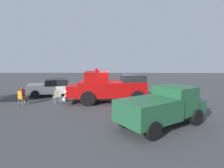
{
  "coord_description": "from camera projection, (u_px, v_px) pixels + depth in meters",
  "views": [
    {
      "loc": [
        -0.2,
        -13.99,
        3.3
      ],
      "look_at": [
        -0.36,
        0.24,
        1.39
      ],
      "focal_mm": 30.8,
      "sensor_mm": 36.0,
      "label": 1
    }
  ],
  "objects": [
    {
      "name": "ground_plane",
      "position": [
        117.0,
        103.0,
        14.3
      ],
      "size": [
        60.0,
        60.0,
        0.0
      ],
      "primitive_type": "plane",
      "color": "#424244"
    },
    {
      "name": "vintage_fire_truck",
      "position": [
        109.0,
        87.0,
        14.37
      ],
      "size": [
        6.1,
        2.72,
        2.59
      ],
      "color": "black",
      "rests_on": "ground"
    },
    {
      "name": "lawn_chair_spare",
      "position": [
        57.0,
        95.0,
        14.19
      ],
      "size": [
        0.68,
        0.68,
        1.02
      ],
      "color": "#B7BABF",
      "rests_on": "ground"
    },
    {
      "name": "parked_pickup",
      "position": [
        163.0,
        106.0,
        9.31
      ],
      "size": [
        4.94,
        4.27,
        1.9
      ],
      "color": "black",
      "rests_on": "ground"
    },
    {
      "name": "classic_hot_rod",
      "position": [
        53.0,
        87.0,
        16.98
      ],
      "size": [
        4.69,
        2.9,
        1.46
      ],
      "color": "black",
      "rests_on": "ground"
    },
    {
      "name": "lawn_chair_near_truck",
      "position": [
        22.0,
        97.0,
        13.62
      ],
      "size": [
        0.67,
        0.68,
        1.02
      ],
      "color": "#B7BABF",
      "rests_on": "ground"
    },
    {
      "name": "lawn_chair_by_car",
      "position": [
        101.0,
        87.0,
        18.33
      ],
      "size": [
        0.69,
        0.69,
        1.02
      ],
      "color": "#B7BABF",
      "rests_on": "ground"
    },
    {
      "name": "spectator_seated",
      "position": [
        23.0,
        95.0,
        13.72
      ],
      "size": [
        0.6,
        0.65,
        1.29
      ],
      "color": "#383842",
      "rests_on": "ground"
    }
  ]
}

